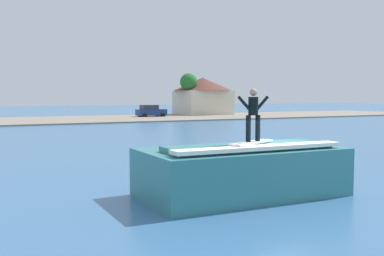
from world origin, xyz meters
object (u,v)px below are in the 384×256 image
Objects in this scene: surfboard at (252,143)px; house_gabled_white at (203,94)px; tree_tall_bare at (189,82)px; surfer at (253,112)px; wave_crest at (242,170)px; car_far_shore at (151,111)px.

house_gabled_white is (26.46, 54.15, 1.62)m from surfboard.
tree_tall_bare is at bearing 66.25° from surfboard.
tree_tall_bare reaches higher than surfer.
wave_crest is 1.55× the size of car_far_shore.
surfboard is 0.31× the size of tree_tall_bare.
tree_tall_bare is (22.98, 52.36, 2.51)m from surfer.
wave_crest is 1.99m from surfer.
tree_tall_bare is (7.31, 2.44, 4.34)m from car_far_shore.
car_far_shore is 8.85m from tree_tall_bare.
car_far_shore is (15.85, 49.56, 0.12)m from wave_crest.
surfer is 60.16m from house_gabled_white.
house_gabled_white is (26.37, 54.07, 0.64)m from surfer.
surfer is at bearing -113.69° from tree_tall_bare.
house_gabled_white reaches higher than surfer.
tree_tall_bare is at bearing 65.99° from wave_crest.
car_far_shore is at bearing -161.57° from tree_tall_bare.
house_gabled_white reaches higher than wave_crest.
tree_tall_bare reaches higher than surfboard.
house_gabled_white reaches higher than surfboard.
tree_tall_bare is at bearing 18.43° from car_far_shore.
wave_crest is 57.10m from tree_tall_bare.
car_far_shore reaches higher than wave_crest.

